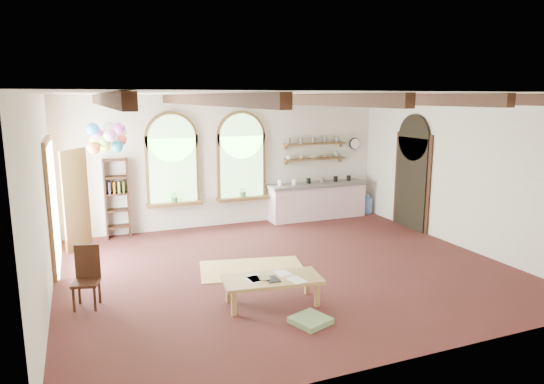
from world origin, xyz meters
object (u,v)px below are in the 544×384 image
kitchen_counter (317,200)px  side_chair (87,290)px  balloon_cluster (107,137)px  coffee_table (272,281)px

kitchen_counter → side_chair: size_ratio=2.85×
kitchen_counter → side_chair: same height
side_chair → balloon_cluster: balloon_cluster is taller
coffee_table → side_chair: side_chair is taller
kitchen_counter → coffee_table: size_ratio=1.70×
coffee_table → side_chair: 2.81m
kitchen_counter → balloon_cluster: size_ratio=2.32×
side_chair → coffee_table: bearing=-20.1°
side_chair → balloon_cluster: size_ratio=0.82×
side_chair → balloon_cluster: bearing=77.7°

